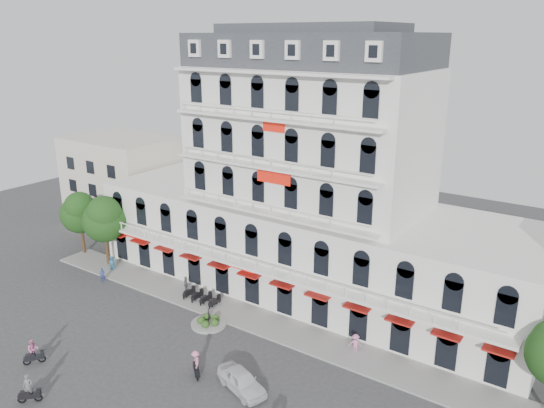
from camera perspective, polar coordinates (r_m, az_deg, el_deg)
The scene contains 16 objects.
ground at distance 43.63m, azimuth -9.10°, elevation -17.16°, with size 120.00×120.00×0.00m, color #38383A.
sidewalk at distance 49.36m, azimuth -1.77°, elevation -12.34°, with size 53.00×4.00×0.16m, color gray.
main_building at distance 52.39m, azimuth 3.95°, elevation 1.22°, with size 45.00×15.00×25.80m.
flank_building_west at distance 74.05m, azimuth -15.66°, elevation 2.33°, with size 14.00×10.00×12.00m, color beige.
traffic_island at distance 48.91m, azimuth -6.81°, elevation -12.53°, with size 3.20×3.20×1.60m.
parked_scooter_row at distance 52.82m, azimuth -7.56°, elevation -10.45°, with size 4.40×1.80×1.10m, color black, non-canonical shape.
tree_west_outer at distance 65.32m, azimuth -19.97°, elevation -0.71°, with size 4.50×4.48×7.76m.
tree_west_inner at distance 61.07m, azimuth -17.61°, elevation -1.39°, with size 4.76×4.76×8.25m.
parked_car at distance 40.73m, azimuth -3.28°, elevation -18.44°, with size 1.84×4.57×1.56m, color silver.
rider_west at distance 42.98m, azimuth -24.71°, elevation -17.70°, with size 1.32×1.30×2.24m.
rider_southwest at distance 47.08m, azimuth -24.31°, elevation -14.27°, with size 1.14×1.47×2.13m.
rider_center at distance 42.18m, azimuth -8.19°, elevation -16.57°, with size 1.37×1.24×2.18m.
pedestrian_left at distance 61.27m, azimuth -16.82°, elevation -6.13°, with size 0.81×0.53×1.65m, color #295C7D.
pedestrian_mid at distance 54.54m, azimuth -9.23°, elevation -8.55°, with size 1.03×0.43×1.75m, color #57595E.
pedestrian_right at distance 45.10m, azimuth 8.96°, elevation -14.61°, with size 1.08×0.62×1.68m, color #D16EA2.
pedestrian_far at distance 58.82m, azimuth -17.77°, elevation -7.28°, with size 0.57×0.38×1.58m, color navy.
Camera 1 is at (25.45, -25.34, 24.77)m, focal length 35.00 mm.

